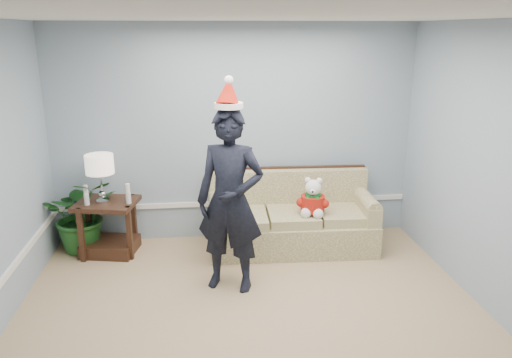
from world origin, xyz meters
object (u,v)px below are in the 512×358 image
object	(u,v)px
sofa	(291,221)
houseplant	(82,214)
man	(230,201)
side_table	(109,233)
table_lamp	(100,166)
teddy_bear	(313,201)

from	to	relation	value
sofa	houseplant	size ratio (longest dim) A/B	2.20
man	side_table	bearing A→B (deg)	164.85
table_lamp	teddy_bear	world-z (taller)	table_lamp
houseplant	table_lamp	bearing A→B (deg)	-28.93
sofa	teddy_bear	xyz separation A→B (m)	(0.22, -0.22, 0.33)
sofa	teddy_bear	bearing A→B (deg)	-43.93
sofa	man	xyz separation A→B (m)	(-0.81, -0.94, 0.61)
table_lamp	side_table	bearing A→B (deg)	46.95
sofa	table_lamp	xyz separation A→B (m)	(-2.24, 0.02, 0.76)
side_table	sofa	bearing A→B (deg)	-1.45
houseplant	teddy_bear	xyz separation A→B (m)	(2.75, -0.41, 0.20)
houseplant	side_table	bearing A→B (deg)	-21.50
table_lamp	sofa	bearing A→B (deg)	-0.57
teddy_bear	side_table	bearing A→B (deg)	-170.78
side_table	teddy_bear	distance (m)	2.48
sofa	man	bearing A→B (deg)	-128.42
table_lamp	houseplant	distance (m)	0.72
man	table_lamp	bearing A→B (deg)	166.37
table_lamp	man	size ratio (longest dim) A/B	0.30
table_lamp	man	distance (m)	1.74
side_table	man	bearing A→B (deg)	-35.24
side_table	table_lamp	world-z (taller)	table_lamp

